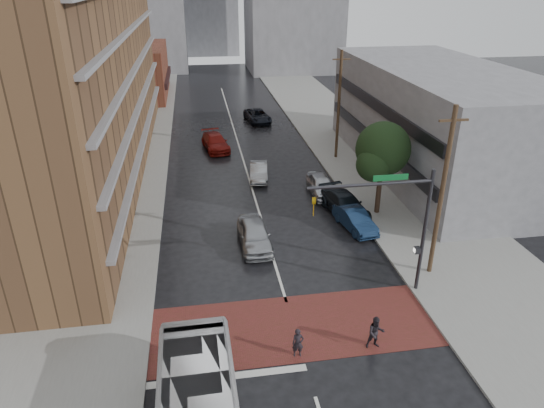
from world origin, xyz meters
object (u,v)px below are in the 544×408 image
object	(u,v)px
pedestrian_b	(376,333)
car_parked_near	(355,220)
car_parked_far	(321,185)
car_travel_a	(254,235)
suv_travel	(258,116)
car_parked_mid	(345,204)
car_travel_c	(215,142)
pedestrian_a	(298,343)
car_travel_b	(259,172)

from	to	relation	value
pedestrian_b	car_parked_near	xyz separation A→B (m)	(2.71, 11.50, -0.14)
car_parked_far	car_travel_a	bearing A→B (deg)	-129.84
car_travel_a	suv_travel	size ratio (longest dim) A/B	0.92
car_parked_mid	car_parked_far	world-z (taller)	car_parked_far
car_travel_c	car_parked_far	xyz separation A→B (m)	(7.74, -12.35, 0.02)
car_travel_a	car_parked_mid	size ratio (longest dim) A/B	0.92
pedestrian_a	car_parked_near	distance (m)	13.16
car_travel_b	car_travel_c	world-z (taller)	car_travel_c
car_parked_mid	car_parked_far	xyz separation A→B (m)	(-0.81, 3.67, 0.02)
car_travel_b	car_parked_mid	bearing A→B (deg)	-48.16
pedestrian_b	car_travel_b	world-z (taller)	pedestrian_b
pedestrian_a	car_travel_c	bearing A→B (deg)	97.33
car_travel_b	car_parked_near	distance (m)	11.32
car_travel_c	car_parked_mid	xyz separation A→B (m)	(8.55, -16.02, -0.00)
car_travel_c	car_parked_mid	distance (m)	18.16
car_parked_near	car_travel_b	bearing A→B (deg)	107.38
car_parked_mid	car_parked_far	bearing A→B (deg)	91.76
car_travel_a	car_parked_mid	xyz separation A→B (m)	(7.08, 3.60, -0.06)
pedestrian_a	car_travel_a	size ratio (longest dim) A/B	0.30
pedestrian_a	car_parked_far	world-z (taller)	car_parked_far
car_travel_c	car_travel_a	bearing A→B (deg)	-94.95
pedestrian_a	car_travel_c	distance (m)	29.93
pedestrian_a	car_travel_a	xyz separation A→B (m)	(-0.71, 10.23, 0.09)
pedestrian_a	car_travel_a	distance (m)	10.25
pedestrian_b	car_travel_b	xyz separation A→B (m)	(-2.63, 21.48, -0.15)
pedestrian_b	car_travel_c	world-z (taller)	pedestrian_b
pedestrian_a	car_parked_near	world-z (taller)	pedestrian_a
pedestrian_b	car_parked_mid	world-z (taller)	pedestrian_b
car_travel_b	car_parked_near	world-z (taller)	car_parked_near
pedestrian_b	car_travel_c	bearing A→B (deg)	105.10
pedestrian_b	car_travel_a	size ratio (longest dim) A/B	0.35
pedestrian_a	car_parked_far	xyz separation A→B (m)	(5.56, 17.50, 0.05)
pedestrian_b	car_travel_b	size ratio (longest dim) A/B	0.40
suv_travel	car_parked_mid	bearing A→B (deg)	-91.27
pedestrian_b	car_parked_near	world-z (taller)	pedestrian_b
pedestrian_a	car_parked_near	xyz separation A→B (m)	(6.41, 11.50, -0.04)
car_travel_c	pedestrian_a	bearing A→B (deg)	-95.05
car_travel_a	car_travel_b	distance (m)	11.40
car_parked_near	car_travel_a	bearing A→B (deg)	179.38
pedestrian_a	car_parked_mid	xyz separation A→B (m)	(6.37, 13.83, 0.03)
pedestrian_b	car_parked_near	distance (m)	11.82
car_travel_a	suv_travel	bearing A→B (deg)	80.73
car_travel_b	car_travel_c	xyz separation A→B (m)	(-3.25, 8.37, 0.08)
car_parked_far	pedestrian_a	bearing A→B (deg)	-106.70
car_travel_a	car_parked_near	xyz separation A→B (m)	(7.12, 1.27, -0.13)
car_parked_far	car_parked_mid	bearing A→B (deg)	-76.63
car_travel_a	car_travel_c	world-z (taller)	car_travel_a
car_travel_c	car_parked_mid	size ratio (longest dim) A/B	1.00
pedestrian_a	suv_travel	world-z (taller)	pedestrian_a
car_travel_a	car_parked_mid	distance (m)	7.95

